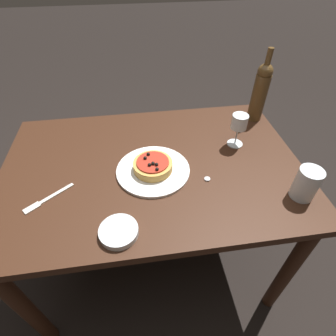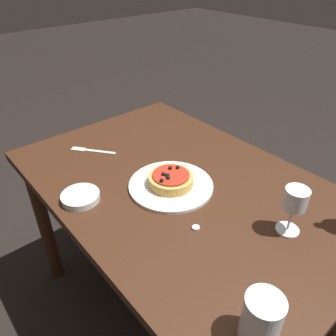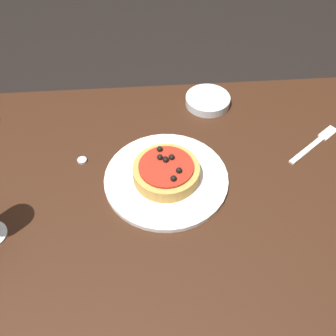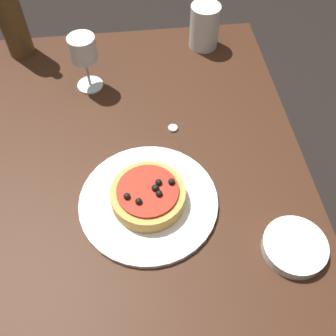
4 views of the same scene
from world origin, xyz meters
name	(u,v)px [view 1 (image 1 of 4)]	position (x,y,z in m)	size (l,w,h in m)	color
ground_plane	(157,255)	(0.00, 0.00, 0.00)	(14.00, 14.00, 0.00)	black
dining_table	(153,181)	(0.00, 0.00, 0.66)	(1.25, 0.83, 0.76)	#381E11
dinner_plate	(153,170)	(0.00, 0.04, 0.76)	(0.30, 0.30, 0.01)	white
pizza	(153,165)	(0.00, 0.04, 0.79)	(0.16, 0.16, 0.05)	gold
wine_glass	(239,124)	(-0.39, -0.08, 0.87)	(0.07, 0.07, 0.15)	silver
wine_bottle	(260,91)	(-0.56, -0.28, 0.91)	(0.07, 0.07, 0.35)	brown
water_cup	(306,184)	(-0.53, 0.25, 0.82)	(0.08, 0.08, 0.13)	silver
side_bowl	(119,232)	(0.14, 0.32, 0.77)	(0.13, 0.13, 0.02)	silver
fork	(46,200)	(0.40, 0.14, 0.76)	(0.17, 0.13, 0.00)	beige
bottle_cap	(207,179)	(-0.21, 0.12, 0.76)	(0.02, 0.02, 0.01)	#B7B7BC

